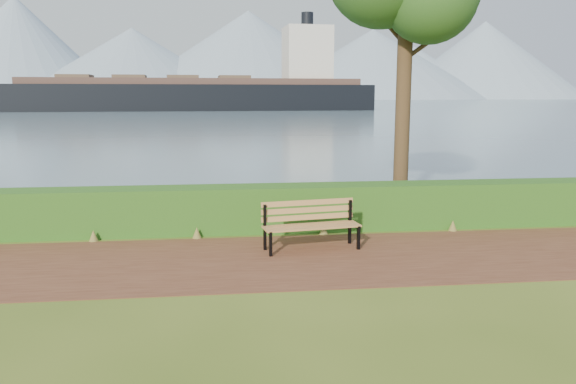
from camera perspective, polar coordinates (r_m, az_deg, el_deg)
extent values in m
plane|color=#425618|center=(10.00, -3.35, -7.48)|extent=(140.00, 140.00, 0.00)
cube|color=#4F2A1B|center=(10.28, -3.45, -6.96)|extent=(40.00, 3.40, 0.01)
cube|color=#1F4F16|center=(12.39, -4.09, -1.70)|extent=(32.00, 0.85, 1.00)
cube|color=#486375|center=(269.55, -6.70, 9.15)|extent=(700.00, 510.00, 0.00)
cone|color=#7C90A5|center=(443.26, -25.76, 13.04)|extent=(140.00, 140.00, 70.00)
cone|color=#7C90A5|center=(409.42, -15.45, 12.45)|extent=(160.00, 160.00, 48.00)
cone|color=#7C90A5|center=(415.98, -4.00, 13.69)|extent=(190.00, 190.00, 62.00)
cone|color=#7C90A5|center=(424.76, 8.57, 12.72)|extent=(170.00, 170.00, 50.00)
cone|color=#7C90A5|center=(465.73, 19.26, 12.52)|extent=(150.00, 150.00, 58.00)
cone|color=#7C90A5|center=(439.87, -8.13, 11.65)|extent=(120.00, 120.00, 35.00)
cone|color=#7C90A5|center=(460.18, 12.64, 11.74)|extent=(130.00, 130.00, 40.00)
cube|color=black|center=(10.46, -1.78, -5.34)|extent=(0.06, 0.07, 0.47)
cube|color=black|center=(10.84, -2.37, -3.63)|extent=(0.06, 0.07, 0.90)
cube|color=black|center=(10.63, -2.09, -3.96)|extent=(0.14, 0.55, 0.05)
cube|color=black|center=(11.00, 7.17, -4.65)|extent=(0.06, 0.07, 0.47)
cube|color=black|center=(11.36, 6.30, -3.05)|extent=(0.06, 0.07, 0.90)
cube|color=black|center=(11.16, 6.74, -3.36)|extent=(0.14, 0.55, 0.05)
cube|color=#A87641|center=(10.67, 2.77, -3.74)|extent=(1.88, 0.38, 0.04)
cube|color=#A87641|center=(10.79, 2.55, -3.58)|extent=(1.88, 0.38, 0.04)
cube|color=#A87641|center=(10.91, 2.33, -3.43)|extent=(1.88, 0.38, 0.04)
cube|color=#A87641|center=(11.04, 2.12, -3.27)|extent=(1.88, 0.38, 0.04)
cube|color=#A87641|center=(11.07, 2.02, -2.57)|extent=(1.87, 0.34, 0.11)
cube|color=#A87641|center=(11.04, 2.03, -1.83)|extent=(1.87, 0.34, 0.11)
cube|color=#A87641|center=(11.01, 2.03, -1.08)|extent=(1.87, 0.34, 0.11)
cylinder|color=#311E14|center=(14.55, 11.69, 11.27)|extent=(0.38, 0.38, 6.78)
cylinder|color=#311E14|center=(14.73, 13.41, 14.12)|extent=(0.99, 0.11, 0.74)
cylinder|color=#311E14|center=(14.62, 10.29, 16.12)|extent=(0.77, 0.36, 0.68)
cube|color=black|center=(109.41, -9.33, 8.92)|extent=(68.08, 15.14, 6.75)
cube|color=#49332C|center=(109.43, -9.39, 10.99)|extent=(62.62, 13.72, 1.16)
cube|color=silver|center=(112.28, 1.95, 13.75)|extent=(9.20, 8.53, 10.61)
cylinder|color=black|center=(112.88, 1.97, 16.92)|extent=(2.32, 2.32, 3.38)
cube|color=brown|center=(111.05, -20.82, 10.87)|extent=(6.20, 6.74, 0.77)
cube|color=brown|center=(109.81, -15.77, 11.16)|extent=(6.20, 6.74, 0.77)
cube|color=brown|center=(109.42, -10.64, 11.36)|extent=(6.20, 6.74, 0.77)
cube|color=brown|center=(109.87, -5.50, 11.48)|extent=(6.20, 6.74, 0.77)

